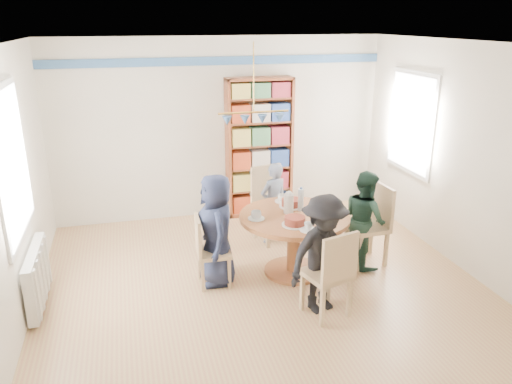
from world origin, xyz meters
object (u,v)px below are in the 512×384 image
object	(u,v)px
chair_right	(374,221)
chair_left	(207,248)
chair_near	(332,271)
dining_table	(294,230)
person_left	(216,230)
bookshelf	(259,149)
person_near	(323,254)
person_far	(273,203)
person_right	(365,219)
chair_far	(270,200)
radiator	(37,277)

from	to	relation	value
chair_right	chair_left	bearing A→B (deg)	-178.24
chair_near	dining_table	bearing A→B (deg)	93.08
chair_left	person_left	bearing A→B (deg)	21.22
dining_table	chair_left	bearing A→B (deg)	-178.13
person_left	bookshelf	distance (m)	2.29
dining_table	person_near	bearing A→B (deg)	-88.38
chair_near	person_far	xyz separation A→B (m)	(-0.04, 1.91, 0.04)
chair_near	person_far	size ratio (longest dim) A/B	0.85
person_left	dining_table	bearing A→B (deg)	88.62
person_right	bookshelf	world-z (taller)	bookshelf
chair_near	person_right	world-z (taller)	person_right
chair_near	person_near	xyz separation A→B (m)	(-0.03, 0.16, 0.11)
person_near	chair_far	bearing A→B (deg)	71.62
person_right	person_near	bearing A→B (deg)	128.17
chair_far	bookshelf	bearing A→B (deg)	83.65
person_right	person_left	bearing A→B (deg)	84.00
person_left	person_right	distance (m)	1.84
person_left	person_right	size ratio (longest dim) A/B	1.08
chair_left	person_near	world-z (taller)	person_near
chair_near	chair_far	bearing A→B (deg)	91.31
chair_left	person_far	distance (m)	1.42
radiator	person_right	distance (m)	3.78
person_far	bookshelf	bearing A→B (deg)	-115.32
radiator	dining_table	distance (m)	2.87
person_left	bookshelf	world-z (taller)	bookshelf
person_left	person_near	distance (m)	1.29
chair_left	person_near	bearing A→B (deg)	-37.28
chair_far	person_left	size ratio (longest dim) A/B	0.78
radiator	person_left	xyz separation A→B (m)	(1.94, 0.04, 0.31)
chair_left	chair_far	xyz separation A→B (m)	(1.06, 1.08, 0.10)
dining_table	chair_left	xyz separation A→B (m)	(-1.05, -0.03, -0.09)
radiator	person_far	size ratio (longest dim) A/B	0.88
chair_far	chair_near	distance (m)	2.06
radiator	person_far	world-z (taller)	person_far
person_right	person_near	world-z (taller)	person_near
chair_right	bookshelf	world-z (taller)	bookshelf
person_right	bookshelf	distance (m)	2.21
radiator	person_right	size ratio (longest dim) A/B	0.82
dining_table	person_far	xyz separation A→B (m)	(0.02, 0.90, 0.01)
dining_table	radiator	bearing A→B (deg)	-179.46
person_left	chair_far	bearing A→B (deg)	137.15
chair_far	chair_left	bearing A→B (deg)	-134.39
person_left	person_far	bearing A→B (deg)	132.62
dining_table	chair_far	size ratio (longest dim) A/B	1.26
person_far	bookshelf	world-z (taller)	bookshelf
dining_table	chair_far	world-z (taller)	chair_far
chair_right	person_near	distance (m)	1.36
person_left	person_far	xyz separation A→B (m)	(0.94, 0.89, -0.09)
radiator	chair_left	size ratio (longest dim) A/B	1.18
radiator	chair_near	size ratio (longest dim) A/B	1.04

